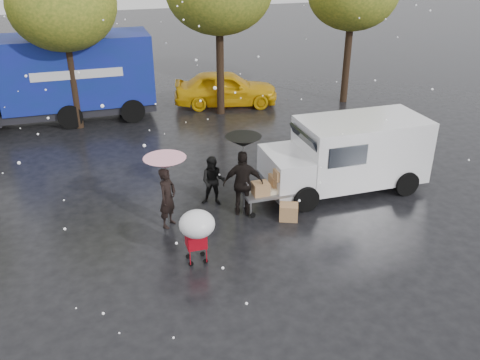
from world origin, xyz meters
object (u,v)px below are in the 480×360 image
object	(u,v)px
vendor_cart	(272,186)
blue_truck	(57,79)
shopping_cart	(197,227)
white_van	(349,153)
person_pink	(168,198)
person_black	(243,183)
yellow_taxi	(226,88)

from	to	relation	value
vendor_cart	blue_truck	bearing A→B (deg)	120.22
shopping_cart	white_van	distance (m)	5.97
person_pink	person_black	size ratio (longest dim) A/B	0.89
person_black	shopping_cart	xyz separation A→B (m)	(-1.78, -2.03, 0.11)
shopping_cart	yellow_taxi	xyz separation A→B (m)	(4.08, 11.87, -0.27)
person_pink	vendor_cart	size ratio (longest dim) A/B	1.11
person_black	vendor_cart	distance (m)	0.90
person_black	white_van	bearing A→B (deg)	-155.44
person_pink	white_van	size ratio (longest dim) A/B	0.34
vendor_cart	white_van	bearing A→B (deg)	12.54
vendor_cart	shopping_cart	world-z (taller)	shopping_cart
person_black	blue_truck	world-z (taller)	blue_truck
shopping_cart	blue_truck	world-z (taller)	blue_truck
vendor_cart	white_van	distance (m)	2.81
blue_truck	yellow_taxi	world-z (taller)	blue_truck
person_pink	blue_truck	bearing A→B (deg)	56.61
person_pink	yellow_taxi	world-z (taller)	person_pink
shopping_cart	yellow_taxi	distance (m)	12.56
person_pink	white_van	xyz separation A→B (m)	(5.69, 0.62, 0.31)
blue_truck	shopping_cart	bearing A→B (deg)	-75.35
vendor_cart	person_black	bearing A→B (deg)	-179.48
blue_truck	yellow_taxi	distance (m)	7.26
person_black	vendor_cart	xyz separation A→B (m)	(0.87, 0.01, -0.23)
person_pink	blue_truck	world-z (taller)	blue_truck
person_black	white_van	distance (m)	3.63
person_black	shopping_cart	world-z (taller)	person_black
person_black	yellow_taxi	xyz separation A→B (m)	(2.30, 9.84, -0.16)
shopping_cart	yellow_taxi	bearing A→B (deg)	71.06
blue_truck	yellow_taxi	size ratio (longest dim) A/B	1.78
person_pink	shopping_cart	xyz separation A→B (m)	(0.34, -2.02, 0.22)
person_black	yellow_taxi	world-z (taller)	person_black
shopping_cart	person_pink	bearing A→B (deg)	99.62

